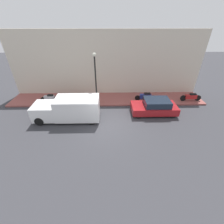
{
  "coord_description": "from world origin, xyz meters",
  "views": [
    {
      "loc": [
        -9.38,
        -0.24,
        7.17
      ],
      "look_at": [
        1.08,
        -0.45,
        0.6
      ],
      "focal_mm": 24.0,
      "sensor_mm": 36.0,
      "label": 1
    }
  ],
  "objects_px": {
    "scooter_silver": "(50,98)",
    "streetlamp": "(95,73)",
    "parked_car": "(155,107)",
    "delivery_van": "(68,109)",
    "motorcycle_red": "(191,97)",
    "motorcycle_blue": "(146,96)",
    "motorcycle_black": "(72,98)"
  },
  "relations": [
    {
      "from": "motorcycle_red",
      "to": "streetlamp",
      "type": "height_order",
      "value": "streetlamp"
    },
    {
      "from": "scooter_silver",
      "to": "motorcycle_red",
      "type": "distance_m",
      "value": 13.85
    },
    {
      "from": "parked_car",
      "to": "streetlamp",
      "type": "xyz_separation_m",
      "value": [
        1.54,
        5.12,
        2.5
      ]
    },
    {
      "from": "streetlamp",
      "to": "delivery_van",
      "type": "bearing_deg",
      "value": 137.03
    },
    {
      "from": "motorcycle_black",
      "to": "streetlamp",
      "type": "xyz_separation_m",
      "value": [
        -0.5,
        -2.47,
        2.57
      ]
    },
    {
      "from": "motorcycle_black",
      "to": "streetlamp",
      "type": "relative_size",
      "value": 0.42
    },
    {
      "from": "scooter_silver",
      "to": "streetlamp",
      "type": "height_order",
      "value": "streetlamp"
    },
    {
      "from": "motorcycle_red",
      "to": "parked_car",
      "type": "bearing_deg",
      "value": 115.04
    },
    {
      "from": "parked_car",
      "to": "motorcycle_black",
      "type": "xyz_separation_m",
      "value": [
        2.04,
        7.59,
        -0.07
      ]
    },
    {
      "from": "scooter_silver",
      "to": "motorcycle_blue",
      "type": "bearing_deg",
      "value": -88.49
    },
    {
      "from": "delivery_van",
      "to": "scooter_silver",
      "type": "relative_size",
      "value": 2.91
    },
    {
      "from": "motorcycle_black",
      "to": "motorcycle_red",
      "type": "bearing_deg",
      "value": -90.53
    },
    {
      "from": "delivery_van",
      "to": "scooter_silver",
      "type": "distance_m",
      "value": 3.61
    },
    {
      "from": "delivery_van",
      "to": "scooter_silver",
      "type": "height_order",
      "value": "delivery_van"
    },
    {
      "from": "delivery_van",
      "to": "scooter_silver",
      "type": "xyz_separation_m",
      "value": [
        2.65,
        2.43,
        -0.38
      ]
    },
    {
      "from": "delivery_van",
      "to": "motorcycle_red",
      "type": "distance_m",
      "value": 11.74
    },
    {
      "from": "scooter_silver",
      "to": "parked_car",
      "type": "bearing_deg",
      "value": -100.92
    },
    {
      "from": "parked_car",
      "to": "delivery_van",
      "type": "bearing_deg",
      "value": 96.1
    },
    {
      "from": "motorcycle_red",
      "to": "streetlamp",
      "type": "xyz_separation_m",
      "value": [
        -0.39,
        9.26,
        2.56
      ]
    },
    {
      "from": "motorcycle_red",
      "to": "scooter_silver",
      "type": "bearing_deg",
      "value": 90.25
    },
    {
      "from": "motorcycle_blue",
      "to": "streetlamp",
      "type": "height_order",
      "value": "streetlamp"
    },
    {
      "from": "motorcycle_red",
      "to": "motorcycle_blue",
      "type": "bearing_deg",
      "value": 87.61
    },
    {
      "from": "delivery_van",
      "to": "motorcycle_red",
      "type": "relative_size",
      "value": 2.55
    },
    {
      "from": "motorcycle_black",
      "to": "motorcycle_red",
      "type": "relative_size",
      "value": 0.96
    },
    {
      "from": "delivery_van",
      "to": "motorcycle_blue",
      "type": "distance_m",
      "value": 7.54
    },
    {
      "from": "motorcycle_blue",
      "to": "motorcycle_red",
      "type": "height_order",
      "value": "motorcycle_blue"
    },
    {
      "from": "parked_car",
      "to": "motorcycle_red",
      "type": "bearing_deg",
      "value": -64.96
    },
    {
      "from": "parked_car",
      "to": "motorcycle_blue",
      "type": "xyz_separation_m",
      "value": [
        2.12,
        0.33,
        -0.05
      ]
    },
    {
      "from": "parked_car",
      "to": "motorcycle_red",
      "type": "distance_m",
      "value": 4.57
    },
    {
      "from": "motorcycle_blue",
      "to": "scooter_silver",
      "type": "xyz_separation_m",
      "value": [
        -0.25,
        9.38,
        0.01
      ]
    },
    {
      "from": "delivery_van",
      "to": "motorcycle_blue",
      "type": "bearing_deg",
      "value": -67.36
    },
    {
      "from": "motorcycle_blue",
      "to": "streetlamp",
      "type": "xyz_separation_m",
      "value": [
        -0.58,
        4.79,
        2.56
      ]
    }
  ]
}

